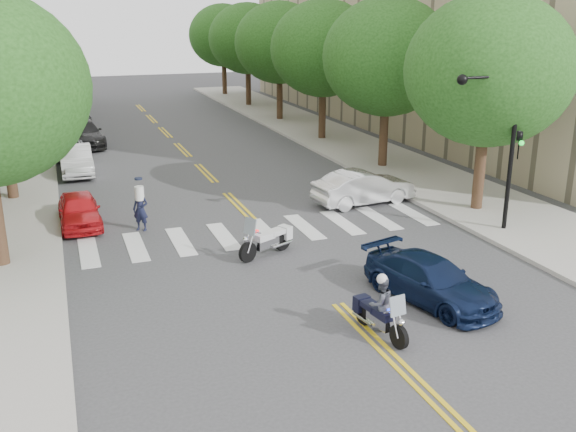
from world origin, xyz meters
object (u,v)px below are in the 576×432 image
motorcycle_parked (270,240)px  convertible (364,187)px  motorcycle_police (380,307)px  officer_standing (141,209)px  sedan_blue (431,280)px

motorcycle_parked → convertible: size_ratio=0.49×
motorcycle_police → officer_standing: 11.06m
convertible → sedan_blue: 9.47m
motorcycle_parked → sedan_blue: (3.05, -4.91, 0.11)m
convertible → sedan_blue: (-2.48, -9.14, -0.10)m
motorcycle_parked → convertible: motorcycle_parked is taller
motorcycle_parked → sedan_blue: bearing=-174.1°
motorcycle_police → sedan_blue: (2.25, 1.27, -0.12)m
motorcycle_parked → officer_standing: bearing=17.0°
officer_standing → convertible: bearing=37.4°
motorcycle_police → convertible: size_ratio=0.47×
sedan_blue → convertible: bearing=59.3°
officer_standing → sedan_blue: officer_standing is taller
officer_standing → sedan_blue: (6.70, -8.85, -0.19)m
motorcycle_parked → convertible: (5.53, 4.23, 0.21)m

